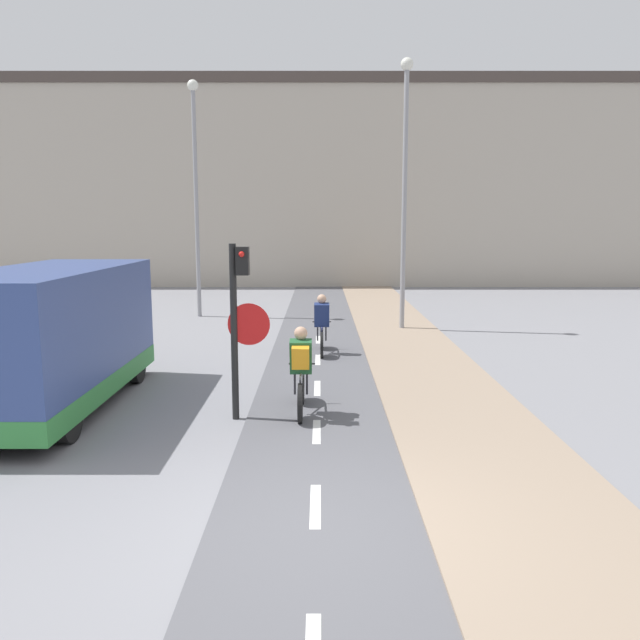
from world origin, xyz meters
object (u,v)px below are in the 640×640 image
street_lamp_far (198,177)px  street_lamp_sidewalk (408,170)px  van (55,340)px  traffic_light_pole (242,311)px  cyclist_near (303,372)px  cyclist_far (324,327)px

street_lamp_far → street_lamp_sidewalk: (6.54, -2.63, 0.01)m
van → traffic_light_pole: bearing=-10.6°
street_lamp_far → cyclist_near: (3.78, -10.96, -3.93)m
cyclist_far → van: (-4.58, -4.45, 0.52)m
street_lamp_far → street_lamp_sidewalk: 7.05m
traffic_light_pole → van: 3.37m
cyclist_far → street_lamp_far: bearing=123.8°
street_lamp_far → street_lamp_sidewalk: bearing=-21.9°
cyclist_far → street_lamp_sidewalk: bearing=55.9°
traffic_light_pole → street_lamp_sidewalk: 9.80m
traffic_light_pole → cyclist_near: traffic_light_pole is taller
cyclist_far → van: van is taller
cyclist_near → street_lamp_far: bearing=109.0°
traffic_light_pole → cyclist_far: 5.34m
street_lamp_far → cyclist_far: size_ratio=4.71×
traffic_light_pole → street_lamp_far: bearing=104.1°
street_lamp_far → cyclist_near: size_ratio=4.53×
traffic_light_pole → cyclist_far: traffic_light_pole is taller
street_lamp_sidewalk → van: (-6.98, -7.99, -3.46)m
street_lamp_far → cyclist_near: 12.24m
street_lamp_far → cyclist_far: 8.43m
street_lamp_sidewalk → van: bearing=-131.1°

